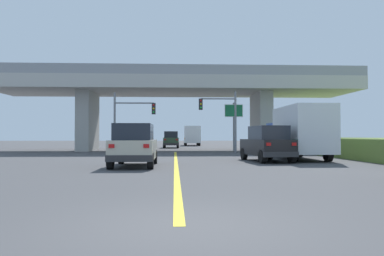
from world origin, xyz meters
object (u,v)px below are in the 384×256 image
object	(u,v)px
suv_lead	(134,145)
suv_crossing	(267,144)
sedan_oncoming	(171,140)
traffic_signal_farside	(129,115)
traffic_signal_nearside	(223,114)
highway_sign	(234,115)
box_truck	(299,132)
semi_truck_distant	(192,135)

from	to	relation	value
suv_lead	suv_crossing	world-z (taller)	same
sedan_oncoming	traffic_signal_farside	bearing A→B (deg)	-103.44
suv_crossing	suv_lead	bearing A→B (deg)	-162.50
suv_lead	traffic_signal_nearside	distance (m)	15.42
traffic_signal_farside	suv_crossing	bearing A→B (deg)	-50.05
suv_crossing	sedan_oncoming	bearing A→B (deg)	96.54
suv_lead	highway_sign	xyz separation A→B (m)	(7.51, 17.16, 2.39)
suv_crossing	traffic_signal_farside	distance (m)	14.34
sedan_oncoming	traffic_signal_farside	size ratio (longest dim) A/B	0.91
traffic_signal_farside	suv_lead	bearing A→B (deg)	-82.20
traffic_signal_nearside	suv_lead	bearing A→B (deg)	-113.36
suv_lead	box_truck	size ratio (longest dim) A/B	0.63
sedan_oncoming	semi_truck_distant	bearing A→B (deg)	74.08
traffic_signal_nearside	highway_sign	size ratio (longest dim) A/B	1.15
traffic_signal_farside	highway_sign	xyz separation A→B (m)	(9.43, 3.15, 0.21)
sedan_oncoming	highway_sign	world-z (taller)	highway_sign
sedan_oncoming	traffic_signal_nearside	distance (m)	15.18
suv_crossing	traffic_signal_nearside	size ratio (longest dim) A/B	0.88
traffic_signal_nearside	semi_truck_distant	xyz separation A→B (m)	(-1.46, 25.14, -1.83)
sedan_oncoming	traffic_signal_farside	xyz separation A→B (m)	(-3.41, -14.26, 2.19)
sedan_oncoming	semi_truck_distant	xyz separation A→B (m)	(3.09, 10.85, 0.54)
suv_crossing	traffic_signal_farside	xyz separation A→B (m)	(-9.10, 10.86, 2.19)
box_truck	semi_truck_distant	xyz separation A→B (m)	(-5.03, 34.27, -0.12)
box_truck	traffic_signal_farside	distance (m)	14.81
highway_sign	semi_truck_distant	size ratio (longest dim) A/B	0.72
suv_crossing	semi_truck_distant	xyz separation A→B (m)	(-2.60, 35.97, 0.55)
sedan_oncoming	semi_truck_distant	size ratio (longest dim) A/B	0.73
highway_sign	semi_truck_distant	distance (m)	22.23
suv_crossing	box_truck	distance (m)	3.04
suv_crossing	box_truck	world-z (taller)	box_truck
suv_lead	box_truck	world-z (taller)	box_truck
sedan_oncoming	highway_sign	size ratio (longest dim) A/B	1.02
suv_crossing	traffic_signal_farside	bearing A→B (deg)	123.72
box_truck	semi_truck_distant	bearing A→B (deg)	98.35
suv_crossing	sedan_oncoming	distance (m)	25.76
box_truck	sedan_oncoming	xyz separation A→B (m)	(-8.12, 23.42, -0.67)
suv_lead	suv_crossing	distance (m)	7.84
semi_truck_distant	highway_sign	bearing A→B (deg)	-82.41
box_truck	highway_sign	world-z (taller)	highway_sign
suv_lead	sedan_oncoming	size ratio (longest dim) A/B	0.95
suv_lead	suv_crossing	size ratio (longest dim) A/B	0.96
traffic_signal_nearside	semi_truck_distant	bearing A→B (deg)	93.32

